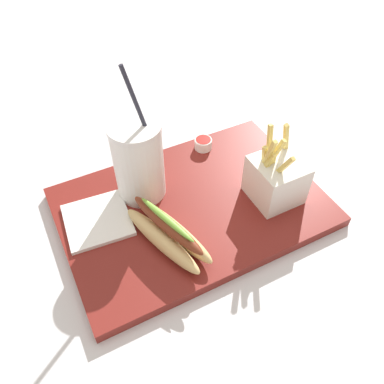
{
  "coord_description": "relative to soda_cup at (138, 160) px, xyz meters",
  "views": [
    {
      "loc": [
        -0.21,
        -0.42,
        0.55
      ],
      "look_at": [
        0.0,
        0.0,
        0.05
      ],
      "focal_mm": 36.45,
      "sensor_mm": 36.0,
      "label": 1
    }
  ],
  "objects": [
    {
      "name": "ground_plane",
      "position": [
        0.07,
        -0.07,
        -0.11
      ],
      "size": [
        2.4,
        2.4,
        0.02
      ],
      "primitive_type": "cube",
      "color": "silver"
    },
    {
      "name": "food_tray",
      "position": [
        0.07,
        -0.07,
        -0.09
      ],
      "size": [
        0.47,
        0.32,
        0.02
      ],
      "primitive_type": "cube",
      "color": "maroon",
      "rests_on": "ground_plane"
    },
    {
      "name": "ketchup_cup_1",
      "position": [
        0.16,
        0.06,
        -0.06
      ],
      "size": [
        0.04,
        0.04,
        0.02
      ],
      "color": "white",
      "rests_on": "food_tray"
    },
    {
      "name": "hot_dog_1",
      "position": [
        -0.01,
        -0.13,
        -0.05
      ],
      "size": [
        0.1,
        0.18,
        0.06
      ],
      "color": "#DBB775",
      "rests_on": "food_tray"
    },
    {
      "name": "fries_basket",
      "position": [
        0.21,
        -0.12,
        -0.03
      ],
      "size": [
        0.08,
        0.09,
        0.15
      ],
      "color": "white",
      "rests_on": "food_tray"
    },
    {
      "name": "soda_cup",
      "position": [
        0.0,
        0.0,
        0.0
      ],
      "size": [
        0.09,
        0.09,
        0.26
      ],
      "color": "white",
      "rests_on": "food_tray"
    },
    {
      "name": "napkin_stack",
      "position": [
        -0.1,
        -0.03,
        -0.07
      ],
      "size": [
        0.12,
        0.12,
        0.01
      ],
      "primitive_type": "cube",
      "rotation": [
        0.0,
        0.0,
        -0.09
      ],
      "color": "white",
      "rests_on": "food_tray"
    }
  ]
}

